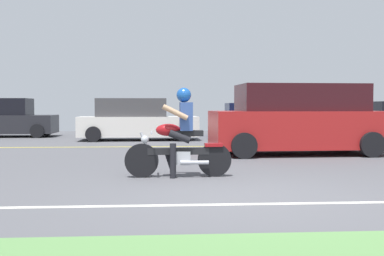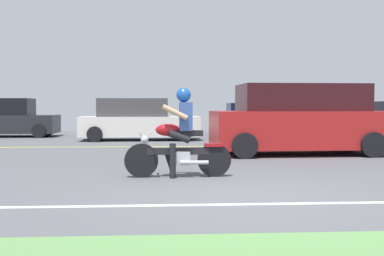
{
  "view_description": "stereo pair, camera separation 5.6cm",
  "coord_description": "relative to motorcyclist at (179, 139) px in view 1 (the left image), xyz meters",
  "views": [
    {
      "loc": [
        -1.16,
        -6.68,
        1.28
      ],
      "look_at": [
        -0.5,
        2.66,
        0.85
      ],
      "focal_mm": 44.62,
      "sensor_mm": 36.0,
      "label": 1
    },
    {
      "loc": [
        -1.1,
        -6.69,
        1.28
      ],
      "look_at": [
        -0.5,
        2.66,
        0.85
      ],
      "focal_mm": 44.62,
      "sensor_mm": 36.0,
      "label": 2
    }
  ],
  "objects": [
    {
      "name": "ground",
      "position": [
        0.79,
        1.11,
        -0.7
      ],
      "size": [
        56.0,
        30.0,
        0.04
      ],
      "primitive_type": "cube",
      "color": "#545459"
    },
    {
      "name": "parked_car_2",
      "position": [
        3.92,
        11.4,
        -0.02
      ],
      "size": [
        4.27,
        1.99,
        1.41
      ],
      "color": "navy",
      "rests_on": "ground"
    },
    {
      "name": "lane_line_near",
      "position": [
        0.79,
        -2.47,
        -0.68
      ],
      "size": [
        50.4,
        0.12,
        0.01
      ],
      "primitive_type": "cube",
      "color": "silver",
      "rests_on": "ground"
    },
    {
      "name": "lane_line_far",
      "position": [
        0.79,
        6.48,
        -0.68
      ],
      "size": [
        50.4,
        0.12,
        0.01
      ],
      "primitive_type": "cube",
      "color": "yellow",
      "rests_on": "ground"
    },
    {
      "name": "motorcyclist",
      "position": [
        0.0,
        0.0,
        0.0
      ],
      "size": [
        1.93,
        0.63,
        1.62
      ],
      "color": "black",
      "rests_on": "ground"
    },
    {
      "name": "parked_car_0",
      "position": [
        -6.69,
        11.79,
        0.06
      ],
      "size": [
        3.81,
        1.84,
        1.6
      ],
      "color": "#232328",
      "rests_on": "ground"
    },
    {
      "name": "parked_car_1",
      "position": [
        -1.2,
        9.44,
        0.05
      ],
      "size": [
        4.48,
        1.88,
        1.57
      ],
      "color": "white",
      "rests_on": "ground"
    },
    {
      "name": "suv_nearby",
      "position": [
        3.34,
        3.9,
        0.22
      ],
      "size": [
        4.75,
        2.25,
        1.86
      ],
      "color": "#AD1E1E",
      "rests_on": "ground"
    }
  ]
}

